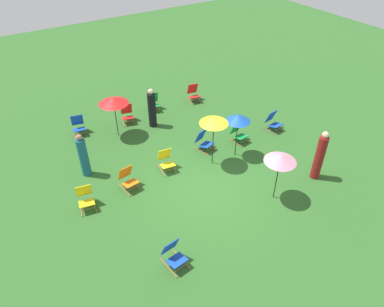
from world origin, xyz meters
name	(u,v)px	position (x,y,z in m)	size (l,w,h in m)	color
ground_plane	(210,182)	(0.00, 0.00, 0.00)	(40.00, 40.00, 0.00)	#2D6026
deckchair_0	(127,114)	(-0.75, 5.24, 0.37)	(0.66, 0.86, 0.83)	olive
deckchair_1	(173,254)	(-2.73, -2.16, 0.37)	(0.56, 0.81, 0.83)	olive
deckchair_2	(204,141)	(0.90, 1.78, 0.37)	(0.68, 0.87, 0.83)	olive
deckchair_3	(78,125)	(-2.83, 5.48, 0.37)	(0.62, 0.84, 0.83)	olive
deckchair_4	(166,160)	(-0.92, 1.50, 0.37)	(0.57, 0.82, 0.83)	olive
deckchair_5	(273,122)	(4.15, 1.39, 0.37)	(0.58, 0.82, 0.83)	olive
deckchair_6	(128,179)	(-2.48, 1.33, 0.37)	(0.56, 0.81, 0.83)	olive
deckchair_7	(85,198)	(-4.00, 1.21, 0.37)	(0.61, 0.84, 0.83)	olive
deckchair_8	(239,133)	(2.40, 1.49, 0.37)	(0.57, 0.81, 0.83)	olive
deckchair_9	(153,102)	(0.68, 5.55, 0.37)	(0.68, 0.87, 0.83)	olive
deckchair_10	(194,93)	(2.70, 5.30, 0.37)	(0.62, 0.84, 0.83)	olive
umbrella_0	(214,121)	(0.67, 0.86, 1.86)	(1.01, 1.01, 1.97)	black
umbrella_1	(281,158)	(1.34, -1.71, 1.64)	(1.00, 1.00, 1.77)	black
umbrella_2	(113,100)	(-1.53, 4.48, 1.61)	(1.18, 1.18, 1.76)	black
umbrella_3	(238,118)	(1.71, 0.81, 1.64)	(0.90, 0.90, 1.77)	black
person_0	(320,156)	(3.28, -1.72, 0.90)	(0.45, 0.45, 1.90)	maroon
person_1	(152,109)	(0.02, 4.35, 0.81)	(0.41, 0.41, 1.73)	black
person_2	(83,156)	(-3.46, 2.75, 0.80)	(0.39, 0.39, 1.70)	#195972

